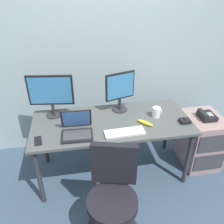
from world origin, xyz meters
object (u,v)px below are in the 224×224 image
at_px(banana, 145,123).
at_px(cell_phone, 38,141).
at_px(file_cabinet, 200,140).
at_px(trackball_mouse, 185,121).
at_px(office_chair, 113,200).
at_px(monitor_side, 120,89).
at_px(monitor_main, 51,93).
at_px(laptop, 77,129).
at_px(desk_phone, 206,116).
at_px(coffee_mug, 156,112).
at_px(keyboard, 125,132).

bearing_deg(banana, cell_phone, -174.41).
bearing_deg(file_cabinet, trackball_mouse, -156.16).
distance_m(office_chair, monitor_side, 1.19).
bearing_deg(file_cabinet, monitor_side, 166.75).
height_order(office_chair, monitor_main, monitor_main).
height_order(office_chair, monitor_side, monitor_side).
relative_size(laptop, cell_phone, 2.25).
xyz_separation_m(trackball_mouse, cell_phone, (-1.54, -0.07, -0.02)).
bearing_deg(trackball_mouse, monitor_main, 164.25).
bearing_deg(file_cabinet, desk_phone, -116.78).
bearing_deg(monitor_main, coffee_mug, -11.33).
distance_m(keyboard, trackball_mouse, 0.69).
relative_size(desk_phone, monitor_main, 0.41).
xyz_separation_m(office_chair, keyboard, (0.21, 0.53, 0.33)).
xyz_separation_m(monitor_side, banana, (0.21, -0.35, -0.25)).
bearing_deg(laptop, monitor_main, 121.43).
relative_size(file_cabinet, trackball_mouse, 6.10).
bearing_deg(laptop, desk_phone, 5.47).
relative_size(monitor_main, coffee_mug, 4.17).
height_order(laptop, coffee_mug, laptop).
distance_m(laptop, cell_phone, 0.39).
distance_m(cell_phone, banana, 1.11).
xyz_separation_m(keyboard, cell_phone, (-0.85, 0.02, -0.01)).
xyz_separation_m(monitor_main, trackball_mouse, (1.41, -0.40, -0.26)).
bearing_deg(keyboard, office_chair, -112.00).
xyz_separation_m(monitor_side, trackball_mouse, (0.64, -0.39, -0.24)).
relative_size(file_cabinet, coffee_mug, 5.70).
bearing_deg(trackball_mouse, laptop, -179.74).
relative_size(office_chair, monitor_side, 2.00).
height_order(trackball_mouse, coffee_mug, coffee_mug).
relative_size(monitor_side, cell_phone, 3.29).
bearing_deg(monitor_side, desk_phone, -14.25).
bearing_deg(office_chair, file_cabinet, 31.55).
distance_m(office_chair, cell_phone, 0.90).
height_order(keyboard, trackball_mouse, trackball_mouse).
height_order(laptop, trackball_mouse, laptop).
relative_size(office_chair, laptop, 2.93).
bearing_deg(cell_phone, coffee_mug, 2.73).
distance_m(monitor_main, trackball_mouse, 1.49).
height_order(desk_phone, monitor_main, monitor_main).
relative_size(desk_phone, cell_phone, 1.41).
height_order(monitor_side, laptop, monitor_side).
height_order(desk_phone, office_chair, office_chair).
distance_m(office_chair, banana, 0.87).
bearing_deg(coffee_mug, laptop, -169.00).
bearing_deg(banana, monitor_main, 159.82).
bearing_deg(office_chair, coffee_mug, 50.97).
distance_m(office_chair, coffee_mug, 1.08).
relative_size(monitor_main, laptop, 1.54).
xyz_separation_m(file_cabinet, desk_phone, (-0.01, -0.02, 0.37)).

